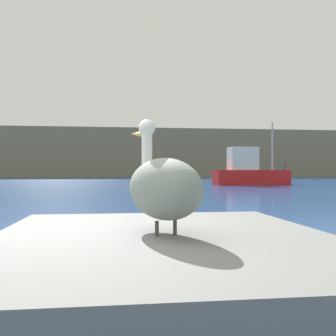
% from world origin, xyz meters
% --- Properties ---
extents(ground_plane, '(260.00, 260.00, 0.00)m').
position_xyz_m(ground_plane, '(0.00, 0.00, 0.00)').
color(ground_plane, navy).
extents(hillside_backdrop, '(140.00, 12.64, 8.14)m').
position_xyz_m(hillside_backdrop, '(0.00, 66.29, 4.07)').
color(hillside_backdrop, '#7F755B').
rests_on(hillside_backdrop, ground).
extents(pier_dock, '(2.61, 3.10, 0.60)m').
position_xyz_m(pier_dock, '(1.29, -0.49, 0.30)').
color(pier_dock, slate).
rests_on(pier_dock, ground).
extents(pelican, '(0.70, 1.31, 0.93)m').
position_xyz_m(pelican, '(1.28, -0.48, 0.97)').
color(pelican, gray).
rests_on(pelican, pier_dock).
extents(fishing_boat_red, '(5.95, 2.03, 4.91)m').
position_xyz_m(fishing_boat_red, '(11.06, 25.78, 1.03)').
color(fishing_boat_red, red).
rests_on(fishing_boat_red, ground).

